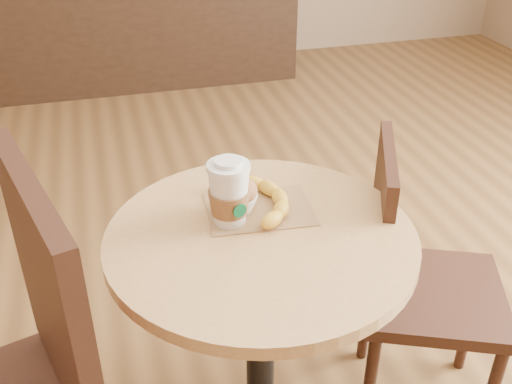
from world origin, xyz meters
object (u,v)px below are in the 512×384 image
at_px(cafe_table, 260,311).
at_px(chair_right, 414,279).
at_px(muffin, 237,195).
at_px(coffee_cup, 229,195).
at_px(banana, 260,199).

bearing_deg(cafe_table, chair_right, 9.70).
xyz_separation_m(chair_right, muffin, (-0.48, 0.02, 0.33)).
height_order(cafe_table, chair_right, chair_right).
bearing_deg(muffin, coffee_cup, -126.40).
relative_size(cafe_table, banana, 3.00).
height_order(chair_right, coffee_cup, coffee_cup).
distance_m(cafe_table, muffin, 0.29).
height_order(coffee_cup, banana, coffee_cup).
bearing_deg(chair_right, cafe_table, 123.13).
bearing_deg(banana, cafe_table, -113.86).
distance_m(cafe_table, banana, 0.27).
distance_m(chair_right, muffin, 0.58).
relative_size(chair_right, muffin, 9.08).
bearing_deg(muffin, chair_right, -2.16).
distance_m(coffee_cup, muffin, 0.05).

